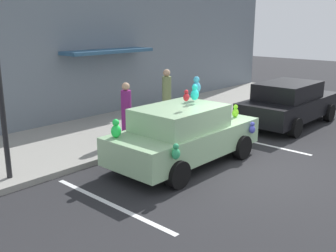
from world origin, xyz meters
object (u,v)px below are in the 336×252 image
plush_covered_car (184,134)px  pedestrian_by_lamp (126,113)px  pedestrian_walking_past (167,96)px  teddy_bear_on_sidewalk (199,115)px  parked_sedan_behind (289,103)px

plush_covered_car → pedestrian_by_lamp: (0.08, 2.28, 0.18)m
pedestrian_walking_past → pedestrian_by_lamp: pedestrian_walking_past is taller
plush_covered_car → teddy_bear_on_sidewalk: plush_covered_car is taller
plush_covered_car → pedestrian_by_lamp: size_ratio=2.44×
pedestrian_walking_past → pedestrian_by_lamp: (-2.79, -0.95, -0.03)m
plush_covered_car → pedestrian_walking_past: plush_covered_car is taller
teddy_bear_on_sidewalk → pedestrian_by_lamp: size_ratio=0.33×
teddy_bear_on_sidewalk → pedestrian_walking_past: 1.38m
parked_sedan_behind → teddy_bear_on_sidewalk: (-2.38, 2.20, -0.38)m
plush_covered_car → pedestrian_by_lamp: 2.29m
parked_sedan_behind → pedestrian_by_lamp: size_ratio=2.63×
plush_covered_car → pedestrian_by_lamp: bearing=87.9°
plush_covered_car → parked_sedan_behind: size_ratio=0.93×
plush_covered_car → teddy_bear_on_sidewalk: 3.84m
parked_sedan_behind → pedestrian_by_lamp: pedestrian_by_lamp is taller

